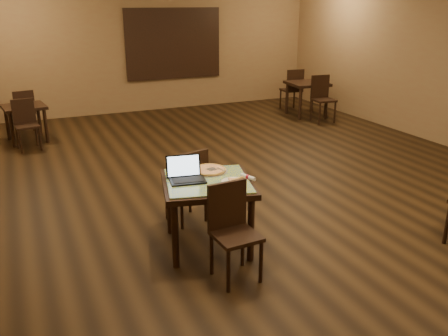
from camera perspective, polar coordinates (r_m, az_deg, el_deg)
name	(u,v)px	position (r m, az deg, el deg)	size (l,w,h in m)	color
ground	(247,173)	(7.33, 2.80, -0.63)	(10.00, 10.00, 0.00)	black
wall_back	(153,47)	(11.61, -8.56, 14.24)	(8.00, 0.02, 3.00)	olive
mural	(174,44)	(11.71, -6.09, 14.64)	(2.34, 0.05, 1.64)	navy
tiled_table	(208,189)	(4.95, -1.99, -2.57)	(1.11, 1.11, 0.76)	black
chair_main_near	(232,225)	(4.49, 0.96, -6.92)	(0.43, 0.43, 0.93)	black
chair_main_far	(189,182)	(5.55, -4.21, -1.72)	(0.48, 0.48, 0.91)	black
laptop	(186,174)	(4.92, -4.65, -0.68)	(0.40, 0.34, 0.25)	black
plate	(234,182)	(4.84, 1.21, -1.69)	(0.26, 0.26, 0.01)	white
pizza_slice	(234,181)	(4.83, 1.21, -1.52)	(0.19, 0.19, 0.02)	beige
pizza_pan	(209,171)	(5.16, -1.77, -0.35)	(0.40, 0.40, 0.01)	silver
pizza_whole	(209,170)	(5.16, -1.78, -0.20)	(0.37, 0.37, 0.03)	beige
spatula	(212,169)	(5.14, -1.49, -0.15)	(0.10, 0.23, 0.01)	silver
napkin_roll	(248,177)	(4.94, 2.91, -1.09)	(0.10, 0.19, 0.04)	white
other_table_a	(307,88)	(11.11, 9.95, 9.47)	(0.89, 0.89, 0.77)	black
other_table_a_chair_near	(322,96)	(10.66, 11.69, 8.52)	(0.47, 0.47, 1.00)	black
other_table_a_chair_far	(293,87)	(11.60, 8.30, 9.58)	(0.47, 0.47, 1.00)	black
other_table_b	(24,112)	(9.63, -22.88, 6.27)	(0.82, 0.82, 0.69)	black
other_table_b_chair_near	(26,121)	(9.14, -22.76, 5.20)	(0.43, 0.43, 0.89)	black
other_table_b_chair_far	(24,110)	(10.15, -22.88, 6.48)	(0.43, 0.43, 0.89)	black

